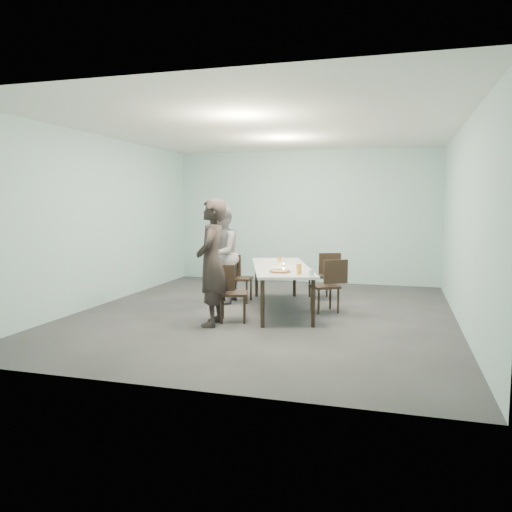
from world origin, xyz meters
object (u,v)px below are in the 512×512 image
(chair_far_left, at_px, (236,275))
(water_tumbler, at_px, (311,273))
(table, at_px, (281,269))
(diner_near, at_px, (212,263))
(chair_near_left, at_px, (228,289))
(side_plate, at_px, (294,271))
(diner_far, at_px, (220,254))
(chair_far_right, at_px, (324,272))
(amber_tumbler, at_px, (279,259))
(pizza, at_px, (280,272))
(tealight, at_px, (284,265))
(chair_near_right, at_px, (329,282))
(beer_glass, at_px, (299,269))

(chair_far_left, xyz_separation_m, water_tumbler, (1.66, -1.51, 0.29))
(table, height_order, diner_near, diner_near)
(chair_near_left, bearing_deg, side_plate, 11.32)
(diner_near, xyz_separation_m, side_plate, (1.07, 0.79, -0.18))
(chair_far_left, height_order, diner_far, diner_far)
(diner_far, bearing_deg, chair_far_right, 116.40)
(water_tumbler, height_order, amber_tumbler, water_tumbler)
(pizza, distance_m, side_plate, 0.32)
(chair_far_left, distance_m, tealight, 1.18)
(table, distance_m, chair_far_right, 1.35)
(diner_near, distance_m, water_tumbler, 1.47)
(chair_near_left, bearing_deg, amber_tumbler, 60.49)
(chair_near_right, relative_size, pizza, 2.56)
(diner_near, bearing_deg, side_plate, 118.01)
(chair_near_left, bearing_deg, table, 43.63)
(water_tumbler, bearing_deg, beer_glass, 142.18)
(chair_far_left, distance_m, pizza, 1.74)
(chair_far_left, bearing_deg, pizza, -52.04)
(side_plate, height_order, amber_tumbler, amber_tumbler)
(beer_glass, height_order, water_tumbler, beer_glass)
(side_plate, bearing_deg, tealight, 119.30)
(tealight, bearing_deg, diner_far, 166.28)
(side_plate, distance_m, tealight, 0.57)
(chair_near_right, relative_size, beer_glass, 5.80)
(chair_far_right, height_order, diner_near, diner_near)
(chair_far_left, distance_m, chair_far_right, 1.69)
(chair_far_right, bearing_deg, table, 47.46)
(chair_near_right, bearing_deg, water_tumbler, 54.41)
(diner_near, height_order, amber_tumbler, diner_near)
(diner_far, height_order, water_tumbler, diner_far)
(chair_near_right, distance_m, beer_glass, 1.06)
(diner_far, xyz_separation_m, pizza, (1.35, -1.07, -0.12))
(table, distance_m, beer_glass, 1.00)
(chair_far_left, bearing_deg, amber_tumbler, 12.52)
(chair_far_right, relative_size, tealight, 15.54)
(chair_far_right, relative_size, pizza, 2.56)
(diner_far, bearing_deg, amber_tumbler, 111.54)
(chair_near_right, relative_size, diner_far, 0.49)
(pizza, distance_m, amber_tumbler, 1.55)
(amber_tumbler, bearing_deg, tealight, -71.26)
(side_plate, bearing_deg, pizza, -120.67)
(chair_near_left, distance_m, diner_far, 1.47)
(chair_far_right, height_order, beer_glass, beer_glass)
(chair_near_right, relative_size, side_plate, 4.83)
(diner_near, height_order, beer_glass, diner_near)
(pizza, height_order, amber_tumbler, amber_tumbler)
(chair_near_left, bearing_deg, water_tumbler, -16.83)
(side_plate, distance_m, amber_tumbler, 1.35)
(diner_near, relative_size, amber_tumbler, 23.39)
(chair_near_right, height_order, tealight, chair_near_right)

